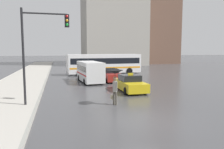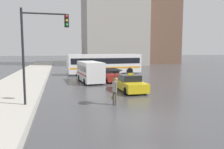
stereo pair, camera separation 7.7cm
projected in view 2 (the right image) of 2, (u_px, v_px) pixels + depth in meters
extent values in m
plane|color=#424244|center=(142.00, 120.00, 11.17)|extent=(300.00, 300.00, 0.00)
cube|color=gray|center=(28.00, 128.00, 9.86)|extent=(0.16, 120.00, 0.13)
cube|color=gold|center=(130.00, 85.00, 19.09)|extent=(1.80, 4.41, 0.73)
cube|color=black|center=(130.00, 78.00, 19.23)|extent=(1.58, 1.99, 0.53)
cylinder|color=black|center=(145.00, 90.00, 18.00)|extent=(0.20, 0.60, 0.60)
cylinder|color=black|center=(126.00, 91.00, 17.59)|extent=(0.20, 0.60, 0.60)
cylinder|color=black|center=(134.00, 85.00, 20.64)|extent=(0.20, 0.60, 0.60)
cylinder|color=black|center=(117.00, 86.00, 20.23)|extent=(0.20, 0.60, 0.60)
cube|color=yellow|center=(130.00, 74.00, 18.98)|extent=(0.44, 0.16, 0.16)
cube|color=maroon|center=(111.00, 76.00, 25.60)|extent=(1.80, 4.78, 0.81)
cube|color=black|center=(111.00, 71.00, 25.76)|extent=(1.58, 2.15, 0.45)
cylinder|color=black|center=(122.00, 80.00, 24.40)|extent=(0.20, 0.60, 0.60)
cylinder|color=black|center=(107.00, 80.00, 24.00)|extent=(0.20, 0.60, 0.60)
cylinder|color=black|center=(115.00, 77.00, 27.26)|extent=(0.20, 0.60, 0.60)
cylinder|color=black|center=(101.00, 77.00, 26.85)|extent=(0.20, 0.60, 0.60)
cube|color=silver|center=(90.00, 71.00, 24.62)|extent=(2.45, 5.74, 2.13)
cube|color=black|center=(90.00, 68.00, 24.58)|extent=(2.43, 5.30, 0.55)
cube|color=red|center=(90.00, 74.00, 24.65)|extent=(2.45, 5.52, 0.14)
cylinder|color=black|center=(102.00, 81.00, 23.44)|extent=(0.25, 0.64, 0.63)
cylinder|color=black|center=(85.00, 82.00, 22.84)|extent=(0.25, 0.64, 0.63)
cylinder|color=black|center=(95.00, 77.00, 26.60)|extent=(0.25, 0.64, 0.63)
cylinder|color=black|center=(79.00, 78.00, 26.00)|extent=(0.25, 0.64, 0.63)
cube|color=silver|center=(105.00, 63.00, 32.81)|extent=(11.18, 3.36, 2.74)
cube|color=black|center=(105.00, 61.00, 32.77)|extent=(10.63, 3.33, 0.84)
cube|color=orange|center=(105.00, 67.00, 32.87)|extent=(10.85, 3.36, 0.24)
cylinder|color=black|center=(81.00, 73.00, 30.59)|extent=(0.98, 0.35, 0.96)
cylinder|color=black|center=(78.00, 71.00, 32.86)|extent=(0.98, 0.35, 0.96)
cylinder|color=black|center=(130.00, 71.00, 32.93)|extent=(0.98, 0.35, 0.96)
cylinder|color=black|center=(124.00, 70.00, 35.19)|extent=(0.98, 0.35, 0.96)
cylinder|color=#4C473D|center=(116.00, 99.00, 14.17)|extent=(0.16, 0.16, 0.87)
cylinder|color=#4C473D|center=(114.00, 98.00, 14.33)|extent=(0.16, 0.16, 0.87)
cylinder|color=gray|center=(115.00, 86.00, 14.16)|extent=(0.38, 0.38, 0.69)
sphere|color=#997051|center=(115.00, 79.00, 14.11)|extent=(0.25, 0.25, 0.25)
cylinder|color=gray|center=(116.00, 86.00, 14.02)|extent=(0.09, 0.09, 0.59)
cylinder|color=gray|center=(113.00, 85.00, 14.30)|extent=(0.09, 0.09, 0.59)
cone|color=black|center=(115.00, 72.00, 14.06)|extent=(1.06, 1.06, 0.24)
cylinder|color=black|center=(115.00, 77.00, 14.10)|extent=(0.02, 0.02, 0.70)
cube|color=#BFB28C|center=(112.00, 97.00, 14.41)|extent=(0.17, 0.21, 0.28)
cylinder|color=black|center=(23.00, 58.00, 13.54)|extent=(0.14, 0.14, 6.13)
cylinder|color=black|center=(44.00, 14.00, 13.56)|extent=(2.69, 0.10, 0.10)
cube|color=black|center=(67.00, 21.00, 13.92)|extent=(0.28, 0.28, 0.80)
sphere|color=red|center=(67.00, 16.00, 13.74)|extent=(0.16, 0.16, 0.16)
sphere|color=orange|center=(67.00, 21.00, 13.77)|extent=(0.16, 0.16, 0.16)
sphere|color=green|center=(67.00, 25.00, 13.80)|extent=(0.16, 0.16, 0.16)
cube|color=#A39E93|center=(113.00, 1.00, 54.02)|extent=(14.80, 12.07, 31.37)
cube|color=brown|center=(153.00, 0.00, 61.03)|extent=(12.11, 11.12, 35.33)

